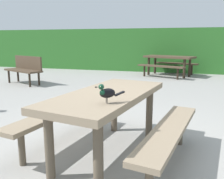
# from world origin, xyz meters

# --- Properties ---
(ground_plane) EXTENTS (60.00, 60.00, 0.00)m
(ground_plane) POSITION_xyz_m (0.00, 0.00, 0.00)
(ground_plane) COLOR gray
(hedge_wall) EXTENTS (28.00, 1.60, 1.80)m
(hedge_wall) POSITION_xyz_m (0.00, 8.32, 0.90)
(hedge_wall) COLOR #2D6B28
(hedge_wall) RESTS_ON ground
(picnic_table_foreground) EXTENTS (1.96, 1.98, 0.74)m
(picnic_table_foreground) POSITION_xyz_m (-0.09, -0.08, 0.56)
(picnic_table_foreground) COLOR #84725B
(picnic_table_foreground) RESTS_ON ground
(bird_grackle) EXTENTS (0.24, 0.20, 0.18)m
(bird_grackle) POSITION_xyz_m (0.04, -0.55, 0.84)
(bird_grackle) COLOR black
(bird_grackle) RESTS_ON picnic_table_foreground
(picnic_table_mid_left) EXTENTS (2.19, 2.17, 0.74)m
(picnic_table_mid_left) POSITION_xyz_m (0.20, 6.68, 0.56)
(picnic_table_mid_left) COLOR #473828
(picnic_table_mid_left) RESTS_ON ground
(park_bench_side) EXTENTS (1.46, 0.93, 0.84)m
(park_bench_side) POSITION_xyz_m (-3.90, 3.67, 0.49)
(park_bench_side) COLOR #473828
(park_bench_side) RESTS_ON ground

